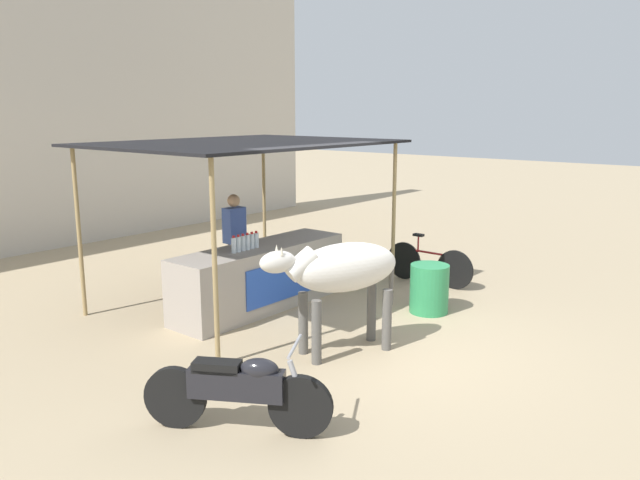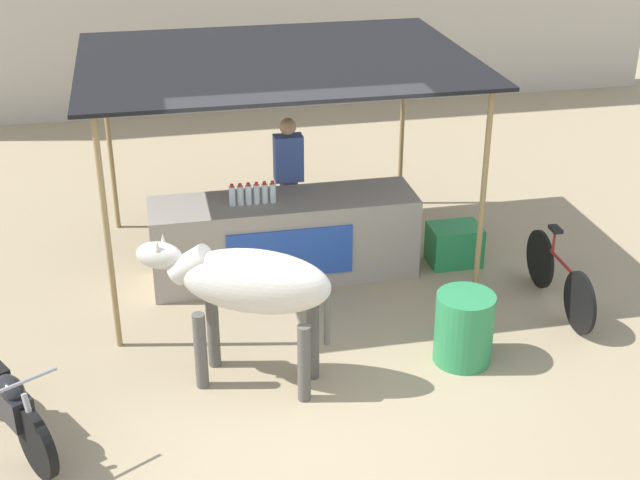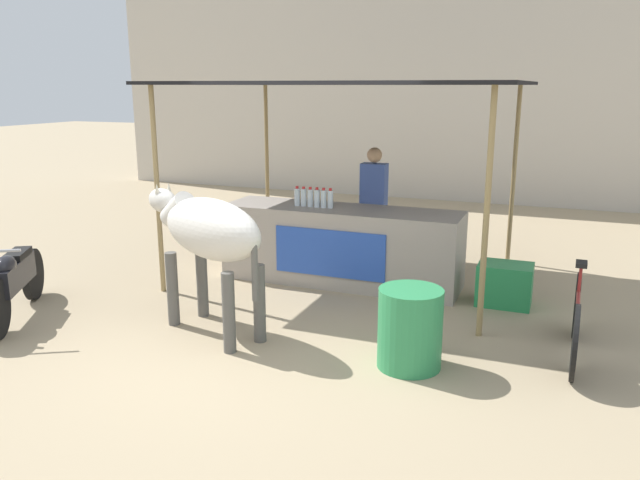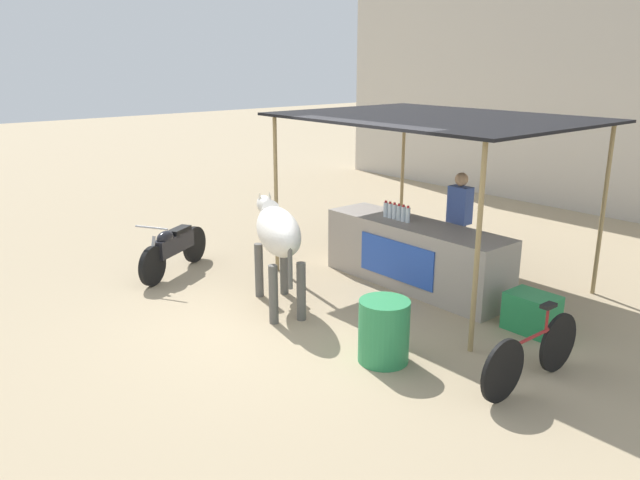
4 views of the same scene
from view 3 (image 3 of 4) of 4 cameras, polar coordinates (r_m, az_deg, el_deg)
ground_plane at (r=6.10m, az=-5.28°, el=-9.70°), size 60.00×60.00×0.00m
building_wall_far at (r=14.00m, az=11.68°, el=17.94°), size 16.00×0.50×6.96m
stall_counter at (r=7.86m, az=1.91°, el=-0.51°), size 3.00×0.82×0.96m
stall_awning at (r=7.89m, az=2.80°, el=13.58°), size 4.20×3.20×2.49m
water_bottle_row at (r=7.81m, az=-0.59°, el=3.88°), size 0.52×0.07×0.25m
vendor_behind_counter at (r=8.41m, az=4.91°, el=3.00°), size 0.34×0.22×1.65m
cooler_box at (r=7.42m, az=16.52°, el=-3.91°), size 0.60×0.44×0.48m
water_barrel at (r=5.60m, az=8.22°, el=-7.99°), size 0.57×0.57×0.72m
cow at (r=6.24m, az=-10.21°, el=0.68°), size 1.81×1.07×1.44m
motorcycle_parked at (r=7.42m, az=-26.18°, el=-3.26°), size 1.01×1.60×0.90m
bicycle_leaning at (r=6.22m, az=22.37°, el=-6.82°), size 0.10×1.66×0.85m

